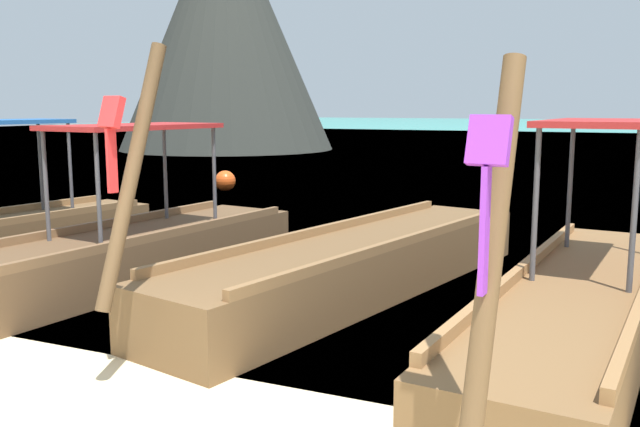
{
  "coord_description": "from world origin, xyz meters",
  "views": [
    {
      "loc": [
        2.91,
        -2.71,
        2.2
      ],
      "look_at": [
        0.0,
        3.89,
        1.07
      ],
      "focal_mm": 38.46,
      "sensor_mm": 36.0,
      "label": 1
    }
  ],
  "objects_px": {
    "longtail_boat_red_ribbon": "(359,265)",
    "mooring_buoy_near": "(225,181)",
    "longtail_boat_violet_ribbon": "(580,308)",
    "karst_rock": "(221,27)",
    "longtail_boat_turquoise_ribbon": "(87,262)"
  },
  "relations": [
    {
      "from": "karst_rock",
      "to": "mooring_buoy_near",
      "type": "relative_size",
      "value": 23.49
    },
    {
      "from": "mooring_buoy_near",
      "to": "longtail_boat_violet_ribbon",
      "type": "bearing_deg",
      "value": -43.68
    },
    {
      "from": "longtail_boat_violet_ribbon",
      "to": "karst_rock",
      "type": "distance_m",
      "value": 31.18
    },
    {
      "from": "longtail_boat_violet_ribbon",
      "to": "karst_rock",
      "type": "bearing_deg",
      "value": 127.72
    },
    {
      "from": "longtail_boat_red_ribbon",
      "to": "mooring_buoy_near",
      "type": "distance_m",
      "value": 10.26
    },
    {
      "from": "longtail_boat_violet_ribbon",
      "to": "longtail_boat_red_ribbon",
      "type": "bearing_deg",
      "value": 159.72
    },
    {
      "from": "longtail_boat_red_ribbon",
      "to": "longtail_boat_violet_ribbon",
      "type": "relative_size",
      "value": 1.06
    },
    {
      "from": "longtail_boat_red_ribbon",
      "to": "longtail_boat_violet_ribbon",
      "type": "xyz_separation_m",
      "value": [
        2.51,
        -0.93,
        0.03
      ]
    },
    {
      "from": "longtail_boat_red_ribbon",
      "to": "longtail_boat_violet_ribbon",
      "type": "bearing_deg",
      "value": -20.28
    },
    {
      "from": "longtail_boat_turquoise_ribbon",
      "to": "mooring_buoy_near",
      "type": "bearing_deg",
      "value": 112.05
    },
    {
      "from": "longtail_boat_violet_ribbon",
      "to": "karst_rock",
      "type": "height_order",
      "value": "karst_rock"
    },
    {
      "from": "karst_rock",
      "to": "mooring_buoy_near",
      "type": "height_order",
      "value": "karst_rock"
    },
    {
      "from": "longtail_boat_turquoise_ribbon",
      "to": "mooring_buoy_near",
      "type": "xyz_separation_m",
      "value": [
        -3.69,
        9.1,
        -0.09
      ]
    },
    {
      "from": "longtail_boat_violet_ribbon",
      "to": "mooring_buoy_near",
      "type": "relative_size",
      "value": 11.73
    },
    {
      "from": "longtail_boat_red_ribbon",
      "to": "mooring_buoy_near",
      "type": "xyz_separation_m",
      "value": [
        -6.64,
        7.81,
        -0.06
      ]
    }
  ]
}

